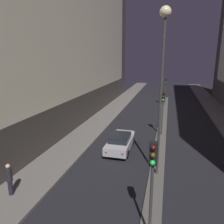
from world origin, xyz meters
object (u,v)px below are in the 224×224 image
(traffic_light_far, at_px, (166,85))
(pedestrian_on_left_sidewalk, at_px, (9,178))
(traffic_light_mid, at_px, (163,103))
(street_lamp, at_px, (163,58))
(car_left_lane, at_px, (121,142))
(traffic_light_near, at_px, (152,169))

(traffic_light_far, xyz_separation_m, pedestrian_on_left_sidewalk, (-7.42, -25.76, -2.07))
(traffic_light_mid, bearing_deg, street_lamp, -90.00)
(traffic_light_mid, xyz_separation_m, car_left_lane, (-3.08, -4.18, -2.48))
(traffic_light_mid, bearing_deg, pedestrian_on_left_sidewalk, -122.33)
(traffic_light_near, distance_m, car_left_lane, 9.40)
(car_left_lane, bearing_deg, street_lamp, -47.27)
(traffic_light_mid, bearing_deg, traffic_light_far, 90.00)
(car_left_lane, height_order, pedestrian_on_left_sidewalk, pedestrian_on_left_sidewalk)
(traffic_light_mid, xyz_separation_m, street_lamp, (0.00, -7.51, 4.09))
(traffic_light_near, relative_size, traffic_light_far, 1.00)
(street_lamp, bearing_deg, car_left_lane, 132.73)
(traffic_light_near, height_order, pedestrian_on_left_sidewalk, traffic_light_near)
(traffic_light_far, height_order, street_lamp, street_lamp)
(traffic_light_far, height_order, pedestrian_on_left_sidewalk, traffic_light_far)
(traffic_light_mid, relative_size, pedestrian_on_left_sidewalk, 2.33)
(traffic_light_near, bearing_deg, pedestrian_on_left_sidewalk, 172.51)
(traffic_light_mid, height_order, street_lamp, street_lamp)
(traffic_light_mid, relative_size, car_left_lane, 0.92)
(traffic_light_far, bearing_deg, street_lamp, -90.00)
(car_left_lane, bearing_deg, traffic_light_far, 80.41)
(traffic_light_near, distance_m, street_lamp, 6.61)
(street_lamp, bearing_deg, traffic_light_mid, 90.00)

